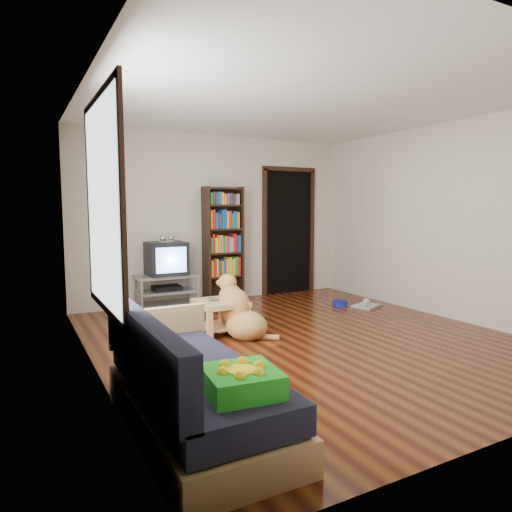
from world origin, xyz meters
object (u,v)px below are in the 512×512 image
green_cushion (241,381)px  laptop (222,300)px  tv_stand (167,290)px  grey_rag (366,306)px  sofa (188,390)px  bookshelf (223,238)px  dog (239,313)px  coffee_table (221,310)px  crt_tv (166,258)px  dog_bowl (340,303)px

green_cushion → laptop: bearing=75.0°
green_cushion → tv_stand: size_ratio=0.46×
grey_rag → sofa: 4.32m
bookshelf → laptop: bearing=-114.7°
laptop → dog: (0.16, -0.14, -0.14)m
bookshelf → coffee_table: bookshelf is taller
grey_rag → coffee_table: size_ratio=0.73×
green_cushion → sofa: size_ratio=0.23×
grey_rag → crt_tv: bearing=153.3°
bookshelf → sofa: (-1.92, -3.72, -0.74)m
green_cushion → bookshelf: 4.67m
sofa → grey_rag: bearing=32.5°
tv_stand → coffee_table: (0.14, -1.63, 0.01)m
green_cushion → dog: size_ratio=0.50×
tv_stand → crt_tv: size_ratio=1.55×
laptop → dog_bowl: laptop is taller
laptop → dog: 0.26m
laptop → dog: dog is taller
dog_bowl → coffee_table: 2.30m
dog → bookshelf: bearing=71.1°
tv_stand → bookshelf: bookshelf is taller
laptop → sofa: size_ratio=0.17×
laptop → coffee_table: size_ratio=0.55×
green_cushion → coffee_table: green_cushion is taller
tv_stand → dog: (0.30, -1.80, -0.00)m
crt_tv → dog: crt_tv is taller
tv_stand → crt_tv: bearing=90.0°
coffee_table → tv_stand: bearing=95.0°
bookshelf → sofa: bearing=-117.3°
dog_bowl → grey_rag: size_ratio=0.55×
laptop → bookshelf: size_ratio=0.17×
crt_tv → sofa: size_ratio=0.32×
green_cushion → crt_tv: 4.30m
sofa → coffee_table: bearing=60.8°
tv_stand → coffee_table: bearing=-85.0°
sofa → dog: sofa is taller
tv_stand → sofa: size_ratio=0.50×
green_cushion → sofa: bearing=109.1°
grey_rag → coffee_table: 2.55m
coffee_table → grey_rag: bearing=7.1°
dog_bowl → tv_stand: size_ratio=0.24×
green_cushion → coffee_table: (0.99, 2.56, -0.21)m
tv_stand → bookshelf: (0.95, 0.09, 0.73)m
bookshelf → sofa: bookshelf is taller
crt_tv → dog: 1.91m
dog_bowl → bookshelf: bearing=140.6°
grey_rag → coffee_table: coffee_table is taller
green_cushion → grey_rag: (3.51, 2.87, -0.47)m
dog → tv_stand: bearing=99.4°
green_cushion → dog_bowl: size_ratio=1.86×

